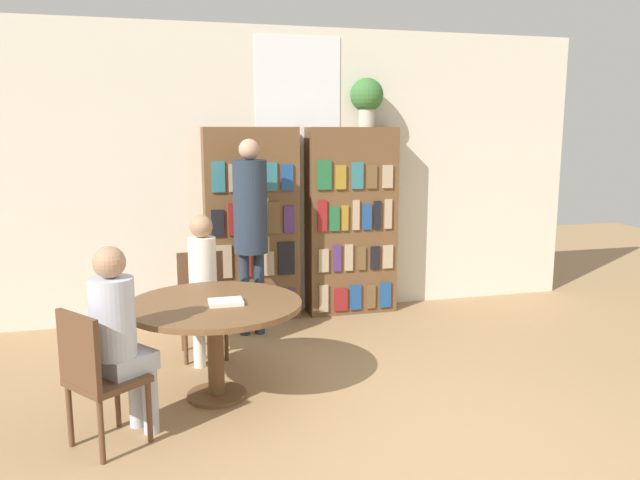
# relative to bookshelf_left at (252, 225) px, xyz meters

# --- Properties ---
(ground_plane) EXTENTS (16.00, 16.00, 0.00)m
(ground_plane) POSITION_rel_bookshelf_left_xyz_m (0.54, -3.20, -0.99)
(ground_plane) COLOR #9E7A51
(wall_back) EXTENTS (6.40, 0.07, 3.00)m
(wall_back) POSITION_rel_bookshelf_left_xyz_m (0.54, 0.19, 0.52)
(wall_back) COLOR beige
(wall_back) RESTS_ON ground_plane
(bookshelf_left) EXTENTS (0.95, 0.34, 1.98)m
(bookshelf_left) POSITION_rel_bookshelf_left_xyz_m (0.00, 0.00, 0.00)
(bookshelf_left) COLOR brown
(bookshelf_left) RESTS_ON ground_plane
(bookshelf_right) EXTENTS (0.95, 0.34, 1.98)m
(bookshelf_right) POSITION_rel_bookshelf_left_xyz_m (1.07, 0.00, 0.00)
(bookshelf_right) COLOR brown
(bookshelf_right) RESTS_ON ground_plane
(flower_vase) EXTENTS (0.35, 0.35, 0.50)m
(flower_vase) POSITION_rel_bookshelf_left_xyz_m (1.23, 0.00, 1.30)
(flower_vase) COLOR #B7AD9E
(flower_vase) RESTS_ON bookshelf_right
(reading_table) EXTENTS (1.27, 1.27, 0.73)m
(reading_table) POSITION_rel_bookshelf_left_xyz_m (-0.57, -1.88, -0.37)
(reading_table) COLOR brown
(reading_table) RESTS_ON ground_plane
(chair_near_camera) EXTENTS (0.56, 0.56, 0.89)m
(chair_near_camera) POSITION_rel_bookshelf_left_xyz_m (-1.35, -2.46, -0.49)
(chair_near_camera) COLOR brown
(chair_near_camera) RESTS_ON ground_plane
(chair_left_side) EXTENTS (0.41, 0.41, 0.89)m
(chair_left_side) POSITION_rel_bookshelf_left_xyz_m (-0.59, -0.91, -0.49)
(chair_left_side) COLOR brown
(chair_left_side) RESTS_ON ground_plane
(seated_reader_left) EXTENTS (0.24, 0.36, 1.26)m
(seated_reader_left) POSITION_rel_bookshelf_left_xyz_m (-0.59, -1.09, -0.28)
(seated_reader_left) COLOR silver
(seated_reader_left) RESTS_ON ground_plane
(seated_reader_right) EXTENTS (0.42, 0.41, 1.26)m
(seated_reader_right) POSITION_rel_bookshelf_left_xyz_m (-1.21, -2.36, -0.26)
(seated_reader_right) COLOR #B2B7C6
(seated_reader_right) RESTS_ON ground_plane
(librarian_standing) EXTENTS (0.32, 0.59, 1.88)m
(librarian_standing) POSITION_rel_bookshelf_left_xyz_m (-0.09, -0.50, 0.17)
(librarian_standing) COLOR #232D3D
(librarian_standing) RESTS_ON ground_plane
(open_book_on_table) EXTENTS (0.24, 0.18, 0.03)m
(open_book_on_table) POSITION_rel_bookshelf_left_xyz_m (-0.50, -1.95, -0.25)
(open_book_on_table) COLOR silver
(open_book_on_table) RESTS_ON reading_table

